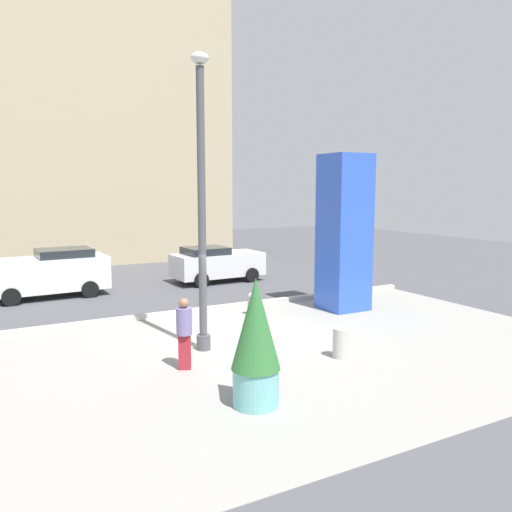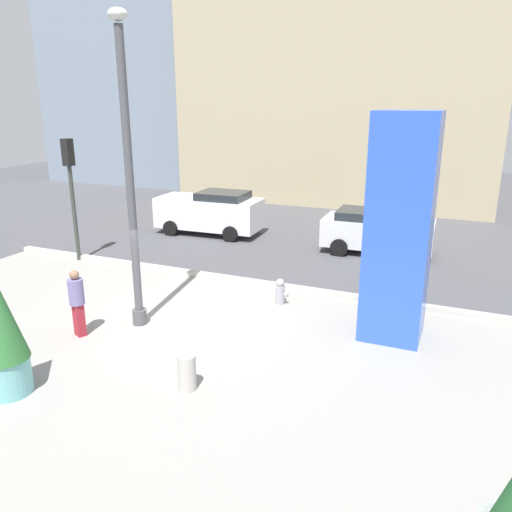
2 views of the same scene
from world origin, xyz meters
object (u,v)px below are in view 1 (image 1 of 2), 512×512
at_px(car_curb_east, 216,263).
at_px(pedestrian_crossing, 184,330).
at_px(concrete_bollard, 340,343).
at_px(car_curb_west, 49,273).
at_px(art_pillar_blue, 344,233).
at_px(fire_hydrant, 251,304).
at_px(lamp_post, 202,210).
at_px(potted_plant_mid_plaza, 256,341).

xyz_separation_m(car_curb_east, pedestrian_crossing, (-5.26, -9.92, 0.11)).
bearing_deg(concrete_bollard, car_curb_west, 115.91).
relative_size(concrete_bollard, car_curb_east, 0.19).
height_order(car_curb_west, pedestrian_crossing, car_curb_west).
relative_size(art_pillar_blue, pedestrian_crossing, 3.16).
relative_size(concrete_bollard, car_curb_west, 0.17).
bearing_deg(concrete_bollard, fire_hydrant, 88.49).
bearing_deg(pedestrian_crossing, concrete_bollard, -16.48).
relative_size(lamp_post, pedestrian_crossing, 4.42).
bearing_deg(pedestrian_crossing, art_pillar_blue, 23.61).
relative_size(fire_hydrant, concrete_bollard, 1.00).
xyz_separation_m(car_curb_west, pedestrian_crossing, (1.73, -9.99, -0.02)).
bearing_deg(potted_plant_mid_plaza, lamp_post, 82.88).
height_order(art_pillar_blue, fire_hydrant, art_pillar_blue).
xyz_separation_m(lamp_post, car_curb_east, (4.32, 8.79, -2.79)).
xyz_separation_m(lamp_post, pedestrian_crossing, (-0.94, -1.13, -2.68)).
height_order(art_pillar_blue, potted_plant_mid_plaza, art_pillar_blue).
bearing_deg(lamp_post, pedestrian_crossing, -129.85).
relative_size(lamp_post, car_curb_west, 1.65).
bearing_deg(car_curb_west, potted_plant_mid_plaza, -79.97).
bearing_deg(car_curb_west, concrete_bollard, -64.09).
distance_m(lamp_post, car_curb_west, 9.63).
distance_m(lamp_post, car_curb_east, 10.18).
height_order(concrete_bollard, pedestrian_crossing, pedestrian_crossing).
height_order(potted_plant_mid_plaza, fire_hydrant, potted_plant_mid_plaza).
relative_size(lamp_post, fire_hydrant, 9.87).
height_order(potted_plant_mid_plaza, car_curb_west, potted_plant_mid_plaza).
height_order(lamp_post, fire_hydrant, lamp_post).
distance_m(art_pillar_blue, fire_hydrant, 3.98).
xyz_separation_m(fire_hydrant, car_curb_east, (1.49, 6.12, 0.45)).
distance_m(lamp_post, pedestrian_crossing, 3.06).
bearing_deg(art_pillar_blue, concrete_bollard, -128.78).
distance_m(potted_plant_mid_plaza, car_curb_west, 12.73).
height_order(potted_plant_mid_plaza, pedestrian_crossing, potted_plant_mid_plaza).
relative_size(potted_plant_mid_plaza, concrete_bollard, 3.34).
bearing_deg(car_curb_east, pedestrian_crossing, -117.94).
distance_m(potted_plant_mid_plaza, concrete_bollard, 3.60).
bearing_deg(lamp_post, fire_hydrant, 43.32).
height_order(lamp_post, pedestrian_crossing, lamp_post).
bearing_deg(pedestrian_crossing, fire_hydrant, 45.19).
bearing_deg(lamp_post, art_pillar_blue, 17.65).
bearing_deg(car_curb_east, lamp_post, -116.17).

